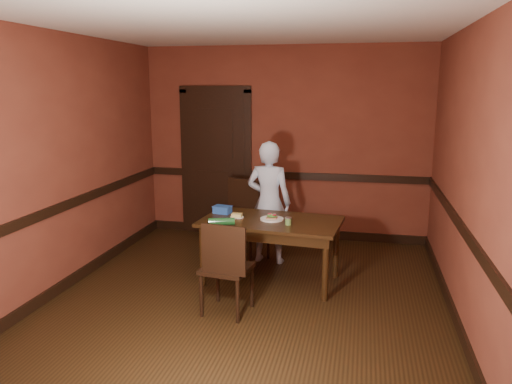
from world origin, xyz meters
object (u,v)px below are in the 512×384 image
at_px(chair_near, 227,266).
at_px(sandwich_plate, 272,218).
at_px(chair_far, 246,222).
at_px(cheese_saucer, 237,216).
at_px(food_tub, 222,210).
at_px(person, 269,202).
at_px(dining_table, 271,251).
at_px(sauce_jar, 288,221).

xyz_separation_m(chair_near, sandwich_plate, (0.27, 0.87, 0.26)).
height_order(chair_far, cheese_saucer, chair_far).
bearing_deg(chair_far, food_tub, -91.24).
height_order(person, sandwich_plate, person).
distance_m(dining_table, cheese_saucer, 0.54).
bearing_deg(cheese_saucer, sandwich_plate, -1.35).
bearing_deg(sauce_jar, chair_far, 130.07).
bearing_deg(sauce_jar, dining_table, 143.74).
bearing_deg(dining_table, sauce_jar, -30.72).
bearing_deg(sandwich_plate, chair_near, -107.50).
bearing_deg(sandwich_plate, cheese_saucer, 178.65).
xyz_separation_m(chair_near, food_tub, (-0.34, 1.03, 0.29)).
xyz_separation_m(sandwich_plate, sauce_jar, (0.21, -0.17, 0.02)).
relative_size(chair_far, person, 0.66).
bearing_deg(person, food_tub, 49.86).
relative_size(sauce_jar, food_tub, 0.36).
xyz_separation_m(sauce_jar, food_tub, (-0.82, 0.33, 0.00)).
bearing_deg(food_tub, sauce_jar, -10.66).
xyz_separation_m(chair_near, cheese_saucer, (-0.12, 0.88, 0.26)).
relative_size(chair_far, cheese_saucer, 6.61).
xyz_separation_m(sandwich_plate, food_tub, (-0.61, 0.16, 0.03)).
bearing_deg(food_tub, chair_near, -60.83).
bearing_deg(chair_near, food_tub, -63.84).
bearing_deg(food_tub, person, 55.83).
distance_m(chair_near, cheese_saucer, 0.93).
relative_size(dining_table, food_tub, 6.68).
xyz_separation_m(person, cheese_saucer, (-0.25, -0.61, -0.03)).
bearing_deg(sauce_jar, sandwich_plate, 141.38).
relative_size(dining_table, sandwich_plate, 5.88).
xyz_separation_m(person, sauce_jar, (0.36, -0.78, -0.01)).
distance_m(chair_near, sandwich_plate, 0.95).
bearing_deg(person, chair_far, 9.06).
distance_m(dining_table, chair_near, 0.91).
height_order(dining_table, person, person).
bearing_deg(cheese_saucer, chair_near, -82.01).
bearing_deg(chair_far, sandwich_plate, -33.24).
bearing_deg(sauce_jar, cheese_saucer, 163.92).
distance_m(chair_far, sauce_jar, 1.03).
bearing_deg(sandwich_plate, sauce_jar, -38.62).
height_order(person, cheese_saucer, person).
bearing_deg(cheese_saucer, dining_table, -2.46).
height_order(chair_near, person, person).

